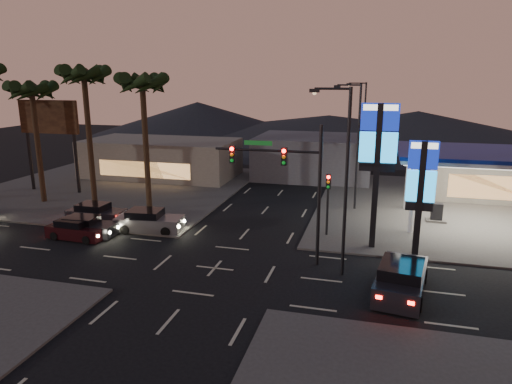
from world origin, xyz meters
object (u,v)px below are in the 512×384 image
(pylon_sign_short, at_px, (421,182))
(car_lane_a_front, at_px, (85,227))
(gas_station, at_px, (488,157))
(pylon_sign_tall, at_px, (378,147))
(traffic_signal_mast, at_px, (288,174))
(car_lane_a_mid, at_px, (77,230))
(suv_station, at_px, (401,279))
(car_lane_b_front, at_px, (149,221))
(car_lane_b_mid, at_px, (96,214))

(pylon_sign_short, bearing_deg, car_lane_a_front, -175.71)
(gas_station, height_order, pylon_sign_tall, pylon_sign_tall)
(traffic_signal_mast, height_order, car_lane_a_mid, traffic_signal_mast)
(gas_station, relative_size, suv_station, 2.27)
(pylon_sign_short, relative_size, traffic_signal_mast, 0.88)
(gas_station, height_order, suv_station, gas_station)
(pylon_sign_tall, xyz_separation_m, pylon_sign_short, (2.50, -1.00, -1.74))
(gas_station, xyz_separation_m, car_lane_b_front, (-22.64, -7.08, -4.37))
(pylon_sign_short, distance_m, car_lane_b_mid, 22.78)
(traffic_signal_mast, distance_m, suv_station, 8.06)
(car_lane_a_front, distance_m, suv_station, 20.60)
(car_lane_b_mid, bearing_deg, traffic_signal_mast, -14.06)
(pylon_sign_tall, distance_m, car_lane_a_front, 19.85)
(car_lane_b_front, xyz_separation_m, car_lane_b_mid, (-4.75, 0.86, -0.05))
(gas_station, bearing_deg, pylon_sign_short, -123.69)
(pylon_sign_tall, xyz_separation_m, traffic_signal_mast, (-4.74, -3.51, -1.17))
(car_lane_a_front, height_order, suv_station, suv_station)
(suv_station, bearing_deg, pylon_sign_tall, 103.75)
(gas_station, height_order, car_lane_a_mid, gas_station)
(car_lane_a_mid, bearing_deg, car_lane_b_front, 33.42)
(pylon_sign_short, distance_m, car_lane_a_front, 21.75)
(car_lane_b_mid, height_order, suv_station, suv_station)
(car_lane_b_front, relative_size, suv_station, 0.90)
(gas_station, relative_size, car_lane_a_mid, 2.95)
(car_lane_b_front, xyz_separation_m, suv_station, (16.62, -5.50, 0.08))
(traffic_signal_mast, bearing_deg, pylon_sign_tall, 36.52)
(traffic_signal_mast, height_order, car_lane_a_front, traffic_signal_mast)
(traffic_signal_mast, distance_m, car_lane_b_mid, 16.27)
(suv_station, bearing_deg, traffic_signal_mast, 157.63)
(pylon_sign_short, relative_size, car_lane_a_mid, 1.69)
(car_lane_b_front, height_order, suv_station, suv_station)
(traffic_signal_mast, xyz_separation_m, car_lane_b_front, (-10.40, 2.94, -4.52))
(car_lane_a_front, height_order, car_lane_b_front, car_lane_b_front)
(gas_station, distance_m, car_lane_a_front, 28.20)
(suv_station, bearing_deg, car_lane_a_front, 170.28)
(gas_station, bearing_deg, car_lane_b_mid, -167.21)
(car_lane_a_front, bearing_deg, suv_station, -9.72)
(pylon_sign_tall, height_order, suv_station, pylon_sign_tall)
(pylon_sign_short, bearing_deg, car_lane_a_mid, -174.26)
(gas_station, xyz_separation_m, suv_station, (-6.01, -12.58, -4.29))
(pylon_sign_tall, bearing_deg, car_lane_b_front, -177.82)
(gas_station, distance_m, car_lane_b_mid, 28.43)
(pylon_sign_short, height_order, car_lane_a_front, pylon_sign_short)
(car_lane_b_front, distance_m, suv_station, 17.51)
(pylon_sign_short, bearing_deg, pylon_sign_tall, 158.20)
(car_lane_b_front, bearing_deg, car_lane_a_front, -151.18)
(suv_station, bearing_deg, car_lane_a_mid, 171.94)
(traffic_signal_mast, bearing_deg, car_lane_a_mid, 178.62)
(car_lane_a_front, bearing_deg, car_lane_b_mid, 110.52)
(pylon_sign_short, bearing_deg, car_lane_b_mid, 176.72)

